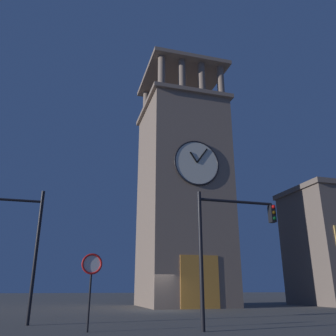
% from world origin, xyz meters
% --- Properties ---
extents(ground_plane, '(200.00, 200.00, 0.00)m').
position_xyz_m(ground_plane, '(0.00, 0.00, 0.00)').
color(ground_plane, '#56544F').
extents(clocktower, '(7.90, 8.61, 25.76)m').
position_xyz_m(clocktower, '(-3.32, -5.18, 10.08)').
color(clocktower, gray).
rests_on(clocktower, ground_plane).
extents(traffic_signal_near, '(3.02, 0.41, 5.91)m').
position_xyz_m(traffic_signal_near, '(9.14, 8.31, 3.84)').
color(traffic_signal_near, black).
rests_on(traffic_signal_near, ground_plane).
extents(traffic_signal_mid, '(3.52, 0.41, 5.27)m').
position_xyz_m(traffic_signal_mid, '(0.67, 12.49, 3.57)').
color(traffic_signal_mid, black).
rests_on(traffic_signal_mid, ground_plane).
extents(no_horn_sign, '(0.78, 0.14, 2.77)m').
position_xyz_m(no_horn_sign, '(5.91, 11.51, 2.16)').
color(no_horn_sign, black).
rests_on(no_horn_sign, ground_plane).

